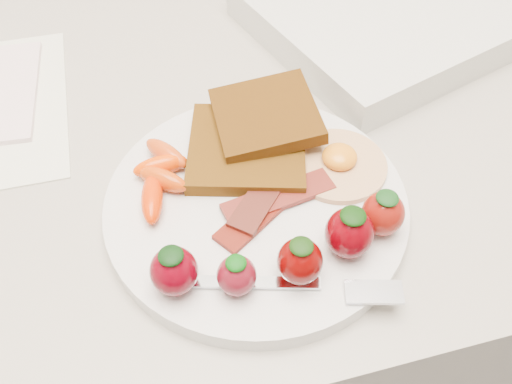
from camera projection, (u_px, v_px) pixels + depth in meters
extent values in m
cube|color=gray|center=(220.00, 320.00, 0.94)|extent=(2.00, 0.60, 0.90)
cylinder|color=silver|center=(256.00, 205.00, 0.51)|extent=(0.27, 0.27, 0.02)
cube|color=#41250C|center=(247.00, 148.00, 0.54)|extent=(0.13, 0.13, 0.01)
cube|color=black|center=(266.00, 116.00, 0.54)|extent=(0.10, 0.10, 0.02)
cylinder|color=beige|center=(338.00, 165.00, 0.53)|extent=(0.12, 0.12, 0.01)
ellipsoid|color=orange|center=(340.00, 157.00, 0.52)|extent=(0.04, 0.04, 0.02)
cube|color=#4E0704|center=(263.00, 209.00, 0.50)|extent=(0.10, 0.08, 0.00)
cube|color=#430F10|center=(278.00, 197.00, 0.50)|extent=(0.11, 0.04, 0.00)
cube|color=black|center=(267.00, 189.00, 0.50)|extent=(0.09, 0.09, 0.00)
ellipsoid|color=#EA3E00|center=(160.00, 166.00, 0.52)|extent=(0.05, 0.02, 0.02)
ellipsoid|color=#C73D07|center=(163.00, 179.00, 0.51)|extent=(0.05, 0.05, 0.02)
ellipsoid|color=red|center=(152.00, 199.00, 0.49)|extent=(0.03, 0.06, 0.02)
ellipsoid|color=#CB420F|center=(166.00, 154.00, 0.53)|extent=(0.04, 0.05, 0.02)
ellipsoid|color=#56000B|center=(174.00, 271.00, 0.43)|extent=(0.04, 0.04, 0.04)
ellipsoid|color=black|center=(171.00, 256.00, 0.42)|extent=(0.02, 0.02, 0.01)
ellipsoid|color=maroon|center=(237.00, 276.00, 0.44)|extent=(0.03, 0.03, 0.03)
ellipsoid|color=#084609|center=(236.00, 263.00, 0.42)|extent=(0.02, 0.02, 0.01)
ellipsoid|color=#510201|center=(300.00, 261.00, 0.44)|extent=(0.04, 0.04, 0.04)
ellipsoid|color=black|center=(302.00, 246.00, 0.42)|extent=(0.02, 0.02, 0.01)
ellipsoid|color=#520006|center=(349.00, 233.00, 0.45)|extent=(0.04, 0.04, 0.04)
ellipsoid|color=black|center=(353.00, 216.00, 0.44)|extent=(0.02, 0.02, 0.01)
ellipsoid|color=maroon|center=(383.00, 214.00, 0.47)|extent=(0.04, 0.04, 0.04)
ellipsoid|color=#0F3710|center=(387.00, 198.00, 0.45)|extent=(0.02, 0.02, 0.01)
cube|color=silver|center=(252.00, 283.00, 0.45)|extent=(0.11, 0.04, 0.00)
cube|color=#B7BAC8|center=(374.00, 292.00, 0.44)|extent=(0.05, 0.03, 0.00)
cube|color=beige|center=(398.00, 9.00, 0.69)|extent=(0.40, 0.35, 0.04)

